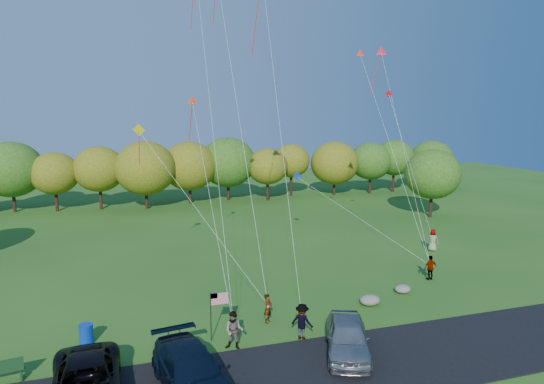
{
  "coord_description": "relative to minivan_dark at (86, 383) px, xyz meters",
  "views": [
    {
      "loc": [
        -8.24,
        -22.21,
        11.29
      ],
      "look_at": [
        0.72,
        6.0,
        6.44
      ],
      "focal_mm": 32.0,
      "sensor_mm": 36.0,
      "label": 1
    }
  ],
  "objects": [
    {
      "name": "flyer_e",
      "position": [
        25.99,
        14.06,
        0.05
      ],
      "size": [
        1.06,
        1.03,
        1.84
      ],
      "primitive_type": "imported",
      "rotation": [
        0.0,
        0.0,
        2.41
      ],
      "color": "#4C4C59",
      "rests_on": "ground"
    },
    {
      "name": "minivan_dark",
      "position": [
        0.0,
        0.0,
        0.0
      ],
      "size": [
        2.88,
        5.9,
        1.62
      ],
      "primitive_type": "imported",
      "rotation": [
        0.0,
        0.0,
        0.03
      ],
      "color": "black",
      "rests_on": "asphalt_lane"
    },
    {
      "name": "asphalt_lane",
      "position": [
        9.88,
        -0.61,
        -0.84
      ],
      "size": [
        44.0,
        6.0,
        0.06
      ],
      "primitive_type": "cube",
      "color": "black",
      "rests_on": "ground"
    },
    {
      "name": "flyer_d",
      "position": [
        21.56,
        8.15,
        -0.01
      ],
      "size": [
        1.03,
        0.5,
        1.71
      ],
      "primitive_type": "imported",
      "rotation": [
        0.0,
        0.0,
        3.23
      ],
      "color": "#4C4C59",
      "rests_on": "ground"
    },
    {
      "name": "minivan_navy",
      "position": [
        4.03,
        -0.46,
        0.04
      ],
      "size": [
        3.21,
        6.1,
        1.69
      ],
      "primitive_type": "imported",
      "rotation": [
        0.0,
        0.0,
        0.15
      ],
      "color": "black",
      "rests_on": "asphalt_lane"
    },
    {
      "name": "boulder_far",
      "position": [
        18.39,
        6.55,
        -0.6
      ],
      "size": [
        1.04,
        0.86,
        0.54
      ],
      "primitive_type": "ellipsoid",
      "color": "gray",
      "rests_on": "ground"
    },
    {
      "name": "flyer_b",
      "position": [
        6.53,
        2.59,
        0.08
      ],
      "size": [
        1.15,
        1.06,
        1.89
      ],
      "primitive_type": "imported",
      "rotation": [
        0.0,
        0.0,
        -0.47
      ],
      "color": "#4C4C59",
      "rests_on": "ground"
    },
    {
      "name": "flyer_a",
      "position": [
        8.96,
        4.99,
        -0.07
      ],
      "size": [
        0.68,
        0.69,
        1.61
      ],
      "primitive_type": "imported",
      "rotation": [
        0.0,
        0.0,
        0.83
      ],
      "color": "#4C4C59",
      "rests_on": "ground"
    },
    {
      "name": "minivan_silver",
      "position": [
        11.47,
        0.42,
        0.02
      ],
      "size": [
        3.66,
        5.23,
        1.65
      ],
      "primitive_type": "imported",
      "rotation": [
        0.0,
        0.0,
        -0.39
      ],
      "color": "gray",
      "rests_on": "asphalt_lane"
    },
    {
      "name": "ground",
      "position": [
        9.88,
        3.39,
        -0.87
      ],
      "size": [
        140.0,
        140.0,
        0.0
      ],
      "primitive_type": "plane",
      "color": "#295618",
      "rests_on": "ground"
    },
    {
      "name": "flyer_c",
      "position": [
        10.03,
        2.59,
        0.05
      ],
      "size": [
        1.35,
        1.3,
        1.84
      ],
      "primitive_type": "imported",
      "rotation": [
        0.0,
        0.0,
        2.42
      ],
      "color": "#4C4C59",
      "rests_on": "ground"
    },
    {
      "name": "trash_barrel",
      "position": [
        -0.32,
        5.31,
        -0.36
      ],
      "size": [
        0.67,
        0.67,
        1.01
      ],
      "primitive_type": "cylinder",
      "color": "#0B32A5",
      "rests_on": "ground"
    },
    {
      "name": "kites_aloft",
      "position": [
        12.79,
        16.96,
        17.57
      ],
      "size": [
        21.63,
        8.77,
        17.61
      ],
      "color": "red",
      "rests_on": "ground"
    },
    {
      "name": "flag_assembly",
      "position": [
        5.9,
        3.79,
        1.01
      ],
      "size": [
        0.92,
        0.6,
        2.5
      ],
      "color": "black",
      "rests_on": "ground"
    },
    {
      "name": "treeline",
      "position": [
        10.86,
        39.2,
        3.79
      ],
      "size": [
        76.17,
        27.39,
        8.36
      ],
      "color": "#351E13",
      "rests_on": "ground"
    },
    {
      "name": "boulder_near",
      "position": [
        15.45,
        5.43,
        -0.56
      ],
      "size": [
        1.24,
        0.98,
        0.62
      ],
      "primitive_type": "ellipsoid",
      "color": "gray",
      "rests_on": "ground"
    }
  ]
}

